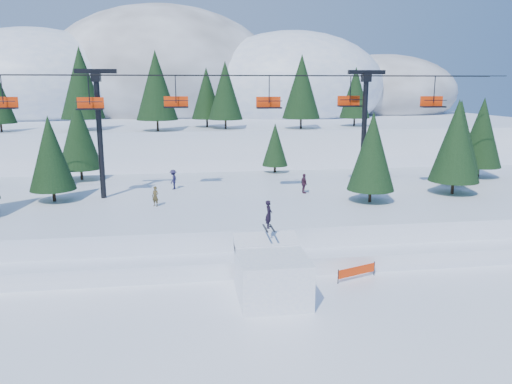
{
  "coord_description": "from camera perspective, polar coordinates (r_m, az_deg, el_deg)",
  "views": [
    {
      "loc": [
        -2.37,
        -23.21,
        11.54
      ],
      "look_at": [
        1.87,
        6.0,
        5.2
      ],
      "focal_mm": 35.0,
      "sensor_mm": 36.0,
      "label": 1
    }
  ],
  "objects": [
    {
      "name": "ground",
      "position": [
        26.03,
        -2.24,
        -14.2
      ],
      "size": [
        160.0,
        160.0,
        0.0
      ],
      "primitive_type": "plane",
      "color": "white",
      "rests_on": "ground"
    },
    {
      "name": "chairlift",
      "position": [
        41.53,
        -2.6,
        9.05
      ],
      "size": [
        46.0,
        3.21,
        10.28
      ],
      "color": "black",
      "rests_on": "mid_shelf"
    },
    {
      "name": "mountain_ridge",
      "position": [
        96.6,
        -10.06,
        10.82
      ],
      "size": [
        119.0,
        60.83,
        26.46
      ],
      "color": "white",
      "rests_on": "ground"
    },
    {
      "name": "distant_skiers",
      "position": [
        41.9,
        -8.17,
        0.74
      ],
      "size": [
        32.79,
        10.3,
        1.83
      ],
      "color": "#262144",
      "rests_on": "mid_shelf"
    },
    {
      "name": "mid_shelf",
      "position": [
        42.55,
        -4.82,
        -1.92
      ],
      "size": [
        70.0,
        22.0,
        2.5
      ],
      "primitive_type": "cube",
      "color": "white",
      "rests_on": "ground"
    },
    {
      "name": "banner_far",
      "position": [
        34.19,
        15.35,
        -7.1
      ],
      "size": [
        2.85,
        0.29,
        0.9
      ],
      "color": "black",
      "rests_on": "ground"
    },
    {
      "name": "jump_kicker",
      "position": [
        27.92,
        1.75,
        -9.25
      ],
      "size": [
        3.73,
        5.09,
        5.16
      ],
      "color": "white",
      "rests_on": "ground"
    },
    {
      "name": "banner_near",
      "position": [
        31.1,
        11.43,
        -8.84
      ],
      "size": [
        2.68,
        1.05,
        0.9
      ],
      "color": "black",
      "rests_on": "ground"
    },
    {
      "name": "berm",
      "position": [
        33.18,
        -3.72,
        -7.25
      ],
      "size": [
        70.0,
        6.0,
        1.1
      ],
      "primitive_type": "cube",
      "color": "white",
      "rests_on": "ground"
    },
    {
      "name": "conifer_stand",
      "position": [
        41.93,
        -4.51,
        5.61
      ],
      "size": [
        63.6,
        18.52,
        8.55
      ],
      "color": "black",
      "rests_on": "mid_shelf"
    }
  ]
}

